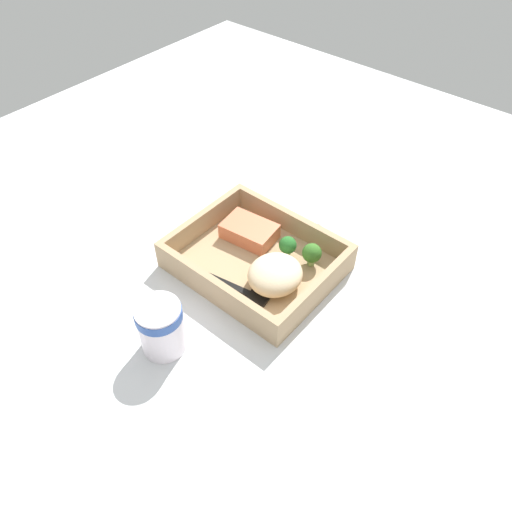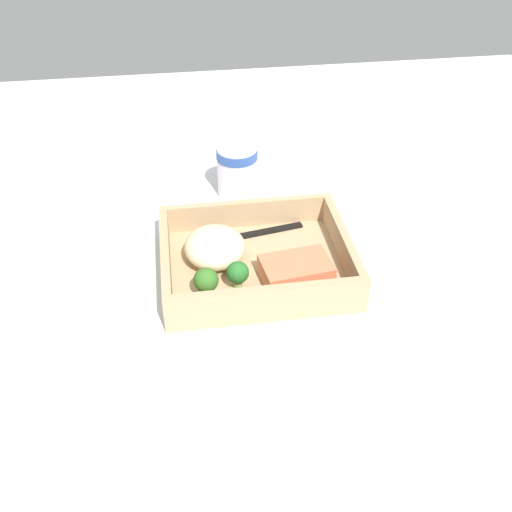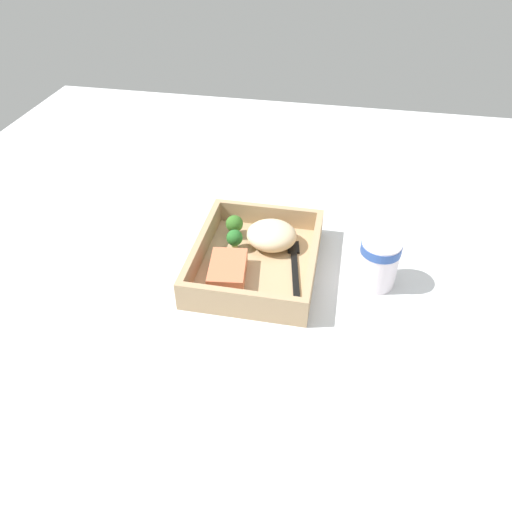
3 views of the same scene
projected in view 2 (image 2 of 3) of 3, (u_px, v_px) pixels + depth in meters
The scene contains 10 objects.
ground_plane at pixel (256, 276), 86.42cm from camera, with size 160.00×160.00×2.00cm, color silver.
takeout_tray at pixel (256, 268), 85.45cm from camera, with size 26.37×21.57×1.20cm, color tan.
tray_rim at pixel (256, 253), 83.80cm from camera, with size 26.37×21.57×4.20cm.
salmon_fillet at pixel (296, 271), 81.61cm from camera, with size 9.32×6.15×2.94cm, color #D9714B.
mashed_potatoes at pixel (215, 247), 84.46cm from camera, with size 8.67×9.35×4.67cm, color beige.
broccoli_floret_1 at pixel (206, 281), 78.20cm from camera, with size 3.33×3.33×4.34cm.
broccoli_floret_2 at pixel (238, 273), 79.55cm from camera, with size 3.05×3.05×4.15cm.
fork at pixel (246, 235), 90.34cm from camera, with size 15.84×4.40×0.44cm.
paper_cup at pixel (238, 168), 99.49cm from camera, with size 6.81×6.81×8.87cm.
receipt_slip at pixel (259, 404), 66.83cm from camera, with size 8.20×13.81×0.24cm, color white.
Camera 2 is at (9.88, 66.03, 53.96)cm, focal length 42.00 mm.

